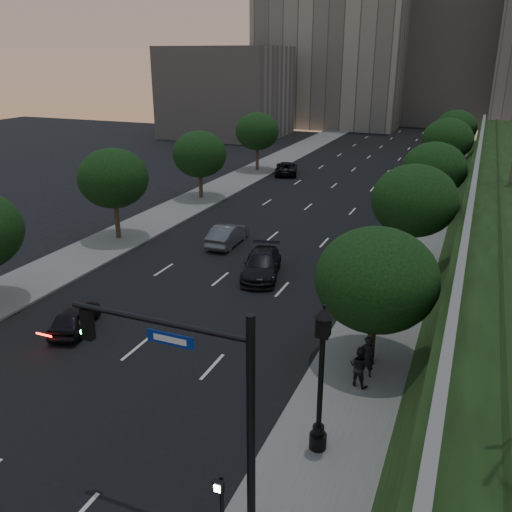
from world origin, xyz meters
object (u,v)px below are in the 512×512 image
at_px(sedan_far_left, 286,168).
at_px(pedestrian_c, 379,313).
at_px(traffic_signal_mast, 214,419).
at_px(sedan_near_left, 75,317).
at_px(street_lamp, 321,386).
at_px(sedan_near_right, 262,265).
at_px(pedestrian_a, 367,357).
at_px(sedan_mid_left, 228,235).
at_px(sedan_far_right, 395,188).
at_px(pedestrian_b, 359,366).

relative_size(sedan_far_left, pedestrian_c, 2.81).
xyz_separation_m(traffic_signal_mast, pedestrian_c, (2.17, 13.44, -2.61)).
relative_size(traffic_signal_mast, sedan_near_left, 1.81).
bearing_deg(street_lamp, sedan_near_right, 118.91).
distance_m(sedan_far_left, pedestrian_a, 41.43).
relative_size(sedan_mid_left, sedan_far_right, 1.23).
distance_m(pedestrian_a, pedestrian_c, 4.34).
relative_size(street_lamp, sedan_mid_left, 1.23).
height_order(street_lamp, pedestrian_a, street_lamp).
bearing_deg(sedan_far_left, traffic_signal_mast, 89.54).
height_order(street_lamp, sedan_far_left, street_lamp).
height_order(street_lamp, sedan_near_right, street_lamp).
xyz_separation_m(street_lamp, sedan_mid_left, (-12.09, 18.40, -1.88)).
height_order(sedan_near_left, sedan_mid_left, sedan_mid_left).
bearing_deg(pedestrian_b, traffic_signal_mast, 90.28).
xyz_separation_m(traffic_signal_mast, sedan_far_right, (-1.45, 41.97, -3.04)).
height_order(pedestrian_b, pedestrian_c, pedestrian_c).
bearing_deg(pedestrian_c, sedan_far_left, -53.09).
xyz_separation_m(sedan_far_left, pedestrian_a, (16.89, -37.83, 0.38)).
height_order(sedan_far_left, sedan_near_right, sedan_near_right).
relative_size(traffic_signal_mast, sedan_far_left, 1.36).
relative_size(sedan_far_right, pedestrian_a, 1.98).
distance_m(sedan_mid_left, pedestrian_a, 18.45).
height_order(sedan_mid_left, sedan_far_right, sedan_mid_left).
distance_m(sedan_near_left, pedestrian_c, 14.99).
xyz_separation_m(sedan_near_right, sedan_far_right, (4.36, 24.02, -0.12)).
xyz_separation_m(sedan_far_left, sedan_near_right, (8.63, -28.99, 0.04)).
relative_size(sedan_near_left, sedan_far_right, 1.04).
bearing_deg(pedestrian_a, sedan_far_right, -104.17).
height_order(traffic_signal_mast, pedestrian_a, traffic_signal_mast).
distance_m(sedan_near_left, pedestrian_b, 14.12).
bearing_deg(sedan_near_right, sedan_far_right, 65.10).
bearing_deg(sedan_far_right, street_lamp, -97.05).
distance_m(sedan_near_right, pedestrian_b, 12.57).
height_order(sedan_near_right, pedestrian_a, pedestrian_a).
height_order(sedan_far_left, pedestrian_c, pedestrian_c).
bearing_deg(sedan_near_right, street_lamp, -75.72).
distance_m(street_lamp, pedestrian_a, 5.29).
distance_m(traffic_signal_mast, pedestrian_b, 9.06).
bearing_deg(pedestrian_a, sedan_far_left, -86.89).
distance_m(sedan_near_right, pedestrian_a, 12.11).
distance_m(sedan_far_left, sedan_far_right, 13.90).
relative_size(sedan_mid_left, sedan_far_left, 0.89).
bearing_deg(street_lamp, sedan_near_left, 163.96).
relative_size(pedestrian_a, pedestrian_b, 1.08).
bearing_deg(pedestrian_b, sedan_near_right, -34.04).
bearing_deg(sedan_mid_left, pedestrian_b, 129.47).
bearing_deg(pedestrian_b, sedan_mid_left, -32.64).
distance_m(street_lamp, sedan_mid_left, 22.10).
height_order(pedestrian_a, pedestrian_b, pedestrian_a).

